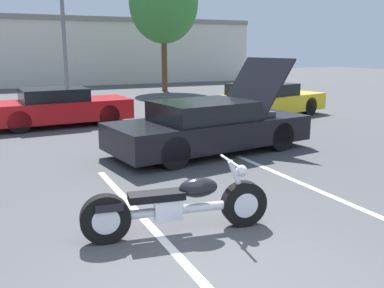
{
  "coord_description": "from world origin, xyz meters",
  "views": [
    {
      "loc": [
        -1.87,
        -3.33,
        2.4
      ],
      "look_at": [
        1.17,
        3.13,
        0.8
      ],
      "focal_mm": 40.0,
      "sensor_mm": 36.0,
      "label": 1
    }
  ],
  "objects_px": {
    "light_pole": "(64,3)",
    "parked_car_right_row": "(265,100)",
    "show_car_hood_open": "(210,126)",
    "motorcycle": "(177,206)",
    "parked_car_mid_row": "(59,107)",
    "tree_background": "(164,3)"
  },
  "relations": [
    {
      "from": "parked_car_mid_row",
      "to": "motorcycle",
      "type": "bearing_deg",
      "value": -92.34
    },
    {
      "from": "show_car_hood_open",
      "to": "parked_car_right_row",
      "type": "distance_m",
      "value": 5.82
    },
    {
      "from": "show_car_hood_open",
      "to": "tree_background",
      "type": "bearing_deg",
      "value": 64.67
    },
    {
      "from": "show_car_hood_open",
      "to": "parked_car_mid_row",
      "type": "relative_size",
      "value": 1.14
    },
    {
      "from": "motorcycle",
      "to": "parked_car_right_row",
      "type": "xyz_separation_m",
      "value": [
        6.79,
        7.84,
        0.19
      ]
    },
    {
      "from": "tree_background",
      "to": "parked_car_mid_row",
      "type": "bearing_deg",
      "value": -128.42
    },
    {
      "from": "show_car_hood_open",
      "to": "parked_car_mid_row",
      "type": "height_order",
      "value": "show_car_hood_open"
    },
    {
      "from": "motorcycle",
      "to": "parked_car_right_row",
      "type": "distance_m",
      "value": 10.38
    },
    {
      "from": "motorcycle",
      "to": "show_car_hood_open",
      "type": "relative_size",
      "value": 0.5
    },
    {
      "from": "tree_background",
      "to": "show_car_hood_open",
      "type": "distance_m",
      "value": 15.46
    },
    {
      "from": "parked_car_right_row",
      "to": "show_car_hood_open",
      "type": "bearing_deg",
      "value": -150.51
    },
    {
      "from": "show_car_hood_open",
      "to": "parked_car_right_row",
      "type": "xyz_separation_m",
      "value": [
        4.27,
        3.95,
        -0.03
      ]
    },
    {
      "from": "tree_background",
      "to": "parked_car_right_row",
      "type": "distance_m",
      "value": 11.08
    },
    {
      "from": "show_car_hood_open",
      "to": "parked_car_right_row",
      "type": "relative_size",
      "value": 1.02
    },
    {
      "from": "motorcycle",
      "to": "tree_background",
      "type": "bearing_deg",
      "value": 77.4
    },
    {
      "from": "tree_background",
      "to": "parked_car_right_row",
      "type": "relative_size",
      "value": 1.44
    },
    {
      "from": "light_pole",
      "to": "tree_background",
      "type": "height_order",
      "value": "light_pole"
    },
    {
      "from": "tree_background",
      "to": "parked_car_mid_row",
      "type": "height_order",
      "value": "tree_background"
    },
    {
      "from": "light_pole",
      "to": "parked_car_right_row",
      "type": "relative_size",
      "value": 1.66
    },
    {
      "from": "tree_background",
      "to": "parked_car_mid_row",
      "type": "relative_size",
      "value": 1.6
    },
    {
      "from": "motorcycle",
      "to": "parked_car_mid_row",
      "type": "relative_size",
      "value": 0.57
    },
    {
      "from": "parked_car_mid_row",
      "to": "show_car_hood_open",
      "type": "bearing_deg",
      "value": -65.86
    }
  ]
}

